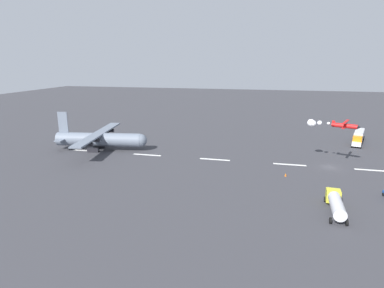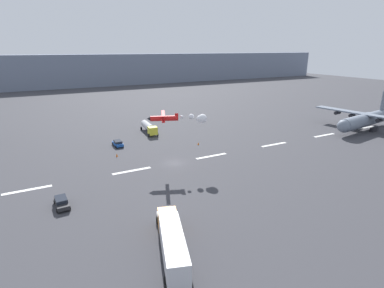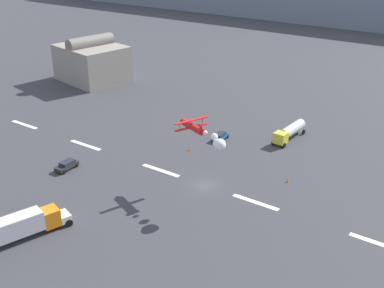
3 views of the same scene
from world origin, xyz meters
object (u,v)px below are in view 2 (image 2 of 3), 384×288
Objects in this scene: traffic_cone_near at (117,155)px; traffic_cone_far at (198,143)px; airport_staff_sedan at (118,143)px; cargo_transport_plane at (364,120)px; semi_truck_orange at (172,240)px; followme_car_yellow at (62,202)px; stunt_biplane_red at (185,118)px; fuel_tanker_truck at (149,127)px.

traffic_cone_far is (21.00, -0.84, 0.00)m from traffic_cone_near.
airport_staff_sedan is 5.88× the size of traffic_cone_near.
semi_truck_orange is (-74.70, -26.13, -1.20)m from cargo_transport_plane.
followme_car_yellow is at bearing -125.51° from traffic_cone_near.
cargo_transport_plane is 6.95× the size of followme_car_yellow.
cargo_transport_plane is 60.66m from stunt_biplane_red.
semi_truck_orange is 3.20× the size of followme_car_yellow.
cargo_transport_plane reaches higher than fuel_tanker_truck.
stunt_biplane_red is 2.61× the size of airport_staff_sedan.
cargo_transport_plane is at bearing -9.16° from traffic_cone_near.
semi_truck_orange reaches higher than traffic_cone_near.
fuel_tanker_truck is 2.27× the size of airport_staff_sedan.
semi_truck_orange is at bearing -60.29° from followme_car_yellow.
stunt_biplane_red reaches higher than semi_truck_orange.
traffic_cone_near is 21.02m from traffic_cone_far.
traffic_cone_near is 1.00× the size of traffic_cone_far.
stunt_biplane_red is 19.45m from traffic_cone_near.
fuel_tanker_truck is at bearing 52.12° from followme_car_yellow.
fuel_tanker_truck is (16.43, 53.64, -0.37)m from semi_truck_orange.
fuel_tanker_truck is at bearing 49.49° from traffic_cone_near.
semi_truck_orange is 3.32× the size of airport_staff_sedan.
cargo_transport_plane is 42.37× the size of traffic_cone_far.
cargo_transport_plane reaches higher than traffic_cone_near.
traffic_cone_near is (-2.21, -7.68, -0.44)m from airport_staff_sedan.
cargo_transport_plane is 52.08m from traffic_cone_far.
stunt_biplane_red is 23.81m from airport_staff_sedan.
traffic_cone_far is (-50.88, 10.75, -2.95)m from cargo_transport_plane.
stunt_biplane_red reaches higher than fuel_tanker_truck.
followme_car_yellow is at bearing -175.07° from cargo_transport_plane.
cargo_transport_plane is 72.33m from airport_staff_sedan.
cargo_transport_plane is at bearing -25.27° from fuel_tanker_truck.
followme_car_yellow and airport_staff_sedan have the same top height.
fuel_tanker_truck is (-58.27, 27.51, -1.57)m from cargo_transport_plane.
airport_staff_sedan is 8.01m from traffic_cone_near.
semi_truck_orange is 19.48× the size of traffic_cone_far.
stunt_biplane_red is 15.34× the size of traffic_cone_near.
semi_truck_orange is at bearing -96.33° from airport_staff_sedan.
traffic_cone_near is at bearing -130.51° from fuel_tanker_truck.
stunt_biplane_red is 27.76m from followme_car_yellow.
cargo_transport_plane reaches higher than semi_truck_orange.
followme_car_yellow is 1.04× the size of airport_staff_sedan.
traffic_cone_far is at bearing 27.68° from followme_car_yellow.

